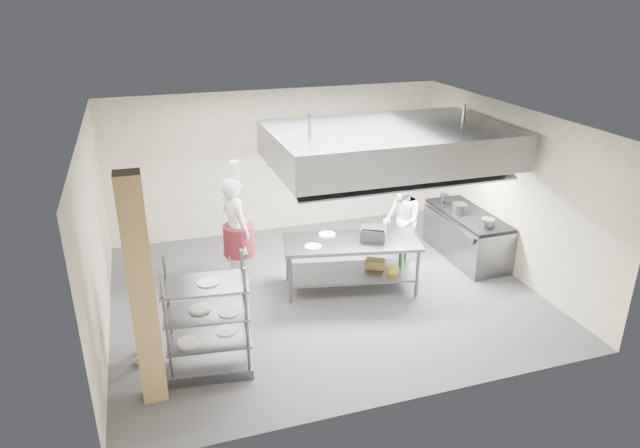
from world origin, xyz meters
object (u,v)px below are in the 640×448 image
object	(u,v)px
cooking_range	(466,236)
chef_head	(236,230)
island	(351,265)
chef_line	(402,220)
griddle	(373,233)
pass_rack	(208,318)
chef_plating	(143,305)
stockpot	(459,209)

from	to	relation	value
cooking_range	chef_head	xyz separation A→B (m)	(-4.39, 0.40, 0.55)
island	chef_line	size ratio (longest dim) A/B	1.37
island	griddle	xyz separation A→B (m)	(0.38, -0.06, 0.56)
chef_head	griddle	size ratio (longest dim) A/B	4.59
pass_rack	chef_line	bearing A→B (deg)	37.69
cooking_range	chef_plating	distance (m)	6.22
island	pass_rack	distance (m)	3.10
pass_rack	chef_head	distance (m)	2.64
island	chef_head	size ratio (longest dim) A/B	1.19
chef_plating	griddle	world-z (taller)	chef_plating
island	griddle	distance (m)	0.68
cooking_range	griddle	size ratio (longest dim) A/B	4.74
griddle	stockpot	world-z (taller)	griddle
griddle	stockpot	distance (m)	2.11
island	chef_head	xyz separation A→B (m)	(-1.80, 0.92, 0.51)
cooking_range	chef_head	distance (m)	4.44
cooking_range	chef_line	distance (m)	1.38
cooking_range	stockpot	bearing A→B (deg)	169.08
cooking_range	chef_head	world-z (taller)	chef_head
island	pass_rack	world-z (taller)	pass_rack
pass_rack	chef_plating	size ratio (longest dim) A/B	0.98
cooking_range	griddle	bearing A→B (deg)	-165.37
cooking_range	chef_line	world-z (taller)	chef_line
cooking_range	chef_line	size ratio (longest dim) A/B	1.20
chef_line	chef_plating	xyz separation A→B (m)	(-4.72, -1.73, 0.01)
chef_head	chef_plating	size ratio (longest dim) A/B	1.14
cooking_range	chef_plating	bearing A→B (deg)	-165.89
stockpot	cooking_range	bearing A→B (deg)	-10.92
chef_plating	griddle	distance (m)	3.93
pass_rack	griddle	distance (m)	3.38
island	stockpot	world-z (taller)	stockpot
chef_head	griddle	world-z (taller)	chef_head
cooking_range	stockpot	distance (m)	0.61
island	griddle	world-z (taller)	griddle
pass_rack	stockpot	xyz separation A→B (m)	(5.03, 2.14, 0.17)
pass_rack	cooking_range	xyz separation A→B (m)	(5.22, 2.10, -0.41)
cooking_range	stockpot	world-z (taller)	stockpot
stockpot	chef_line	bearing A→B (deg)	170.90
island	chef_line	world-z (taller)	chef_line
cooking_range	stockpot	size ratio (longest dim) A/B	6.93
pass_rack	cooking_range	size ratio (longest dim) A/B	0.83
chef_line	island	bearing A→B (deg)	-53.72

